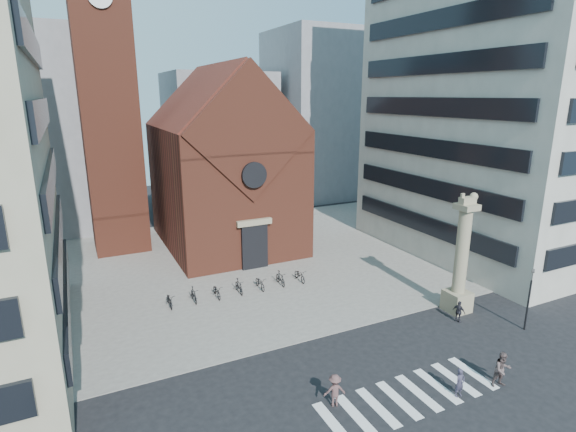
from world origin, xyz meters
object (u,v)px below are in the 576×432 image
object	(u,v)px
pedestrian_1	(502,369)
scooter_0	(170,300)
pedestrian_2	(459,312)
pedestrian_0	(460,383)
traffic_light	(529,298)
lion_column	(461,265)

from	to	relation	value
pedestrian_1	scooter_0	distance (m)	22.00
pedestrian_1	pedestrian_2	size ratio (longest dim) A/B	1.29
pedestrian_0	scooter_0	xyz separation A→B (m)	(-11.28, 16.66, -0.24)
traffic_light	pedestrian_2	size ratio (longest dim) A/B	2.82
lion_column	pedestrian_1	distance (m)	9.04
lion_column	pedestrian_1	xyz separation A→B (m)	(-4.48, -7.45, -2.47)
traffic_light	pedestrian_1	xyz separation A→B (m)	(-6.47, -3.45, -1.30)
lion_column	scooter_0	size ratio (longest dim) A/B	4.60
lion_column	scooter_0	distance (m)	20.95
lion_column	pedestrian_1	world-z (taller)	lion_column
traffic_light	pedestrian_0	size ratio (longest dim) A/B	2.75
traffic_light	pedestrian_0	xyz separation A→B (m)	(-9.12, -3.10, -1.50)
pedestrian_0	pedestrian_2	world-z (taller)	pedestrian_0
lion_column	traffic_light	world-z (taller)	lion_column
pedestrian_2	traffic_light	bearing A→B (deg)	-146.40
pedestrian_0	pedestrian_2	distance (m)	8.31
pedestrian_0	pedestrian_2	bearing A→B (deg)	41.16
pedestrian_0	pedestrian_1	world-z (taller)	pedestrian_1
lion_column	pedestrian_0	bearing A→B (deg)	-135.12
scooter_0	pedestrian_1	bearing A→B (deg)	-49.11
lion_column	pedestrian_1	size ratio (longest dim) A/B	4.40
lion_column	pedestrian_2	xyz separation A→B (m)	(-1.17, -1.32, -2.69)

